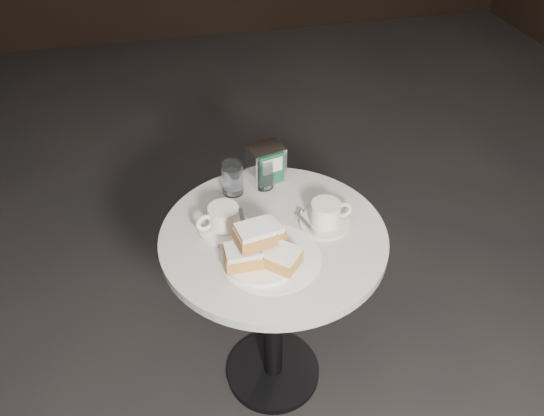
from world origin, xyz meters
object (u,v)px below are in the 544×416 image
at_px(coffee_cup_right, 326,215).
at_px(beignet_plate, 261,249).
at_px(water_glass_right, 263,173).
at_px(cafe_table, 273,278).
at_px(water_glass_left, 233,179).
at_px(napkin_dispenser, 266,164).
at_px(coffee_cup_left, 223,220).

bearing_deg(coffee_cup_right, beignet_plate, -153.72).
bearing_deg(water_glass_right, coffee_cup_right, -58.25).
relative_size(coffee_cup_right, water_glass_right, 1.51).
bearing_deg(water_glass_right, cafe_table, -95.03).
relative_size(coffee_cup_right, water_glass_left, 1.49).
height_order(cafe_table, napkin_dispenser, napkin_dispenser).
bearing_deg(coffee_cup_left, coffee_cup_right, -22.05).
bearing_deg(coffee_cup_left, napkin_dispenser, 37.17).
xyz_separation_m(coffee_cup_left, napkin_dispenser, (0.18, 0.22, 0.03)).
bearing_deg(cafe_table, water_glass_left, 110.19).
bearing_deg(water_glass_right, coffee_cup_left, -131.44).
bearing_deg(napkin_dispenser, coffee_cup_right, -78.12).
height_order(beignet_plate, coffee_cup_left, beignet_plate).
xyz_separation_m(coffee_cup_left, water_glass_left, (0.06, 0.18, 0.02)).
bearing_deg(napkin_dispenser, water_glass_right, -129.72).
bearing_deg(cafe_table, coffee_cup_left, 159.32).
bearing_deg(cafe_table, coffee_cup_right, 2.32).
distance_m(coffee_cup_left, coffee_cup_right, 0.31).
bearing_deg(water_glass_left, coffee_cup_right, -41.78).
distance_m(coffee_cup_left, water_glass_right, 0.25).
xyz_separation_m(water_glass_left, water_glass_right, (0.11, 0.01, -0.00)).
xyz_separation_m(coffee_cup_left, water_glass_right, (0.17, 0.19, 0.02)).
relative_size(cafe_table, water_glass_right, 6.67).
height_order(cafe_table, water_glass_left, water_glass_left).
xyz_separation_m(beignet_plate, coffee_cup_left, (-0.08, 0.16, -0.01)).
xyz_separation_m(cafe_table, napkin_dispenser, (0.04, 0.27, 0.26)).
distance_m(coffee_cup_right, napkin_dispenser, 0.30).
relative_size(coffee_cup_left, napkin_dispenser, 1.46).
height_order(coffee_cup_right, napkin_dispenser, napkin_dispenser).
height_order(water_glass_right, napkin_dispenser, napkin_dispenser).
bearing_deg(coffee_cup_right, water_glass_right, 120.94).
distance_m(water_glass_left, water_glass_right, 0.11).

